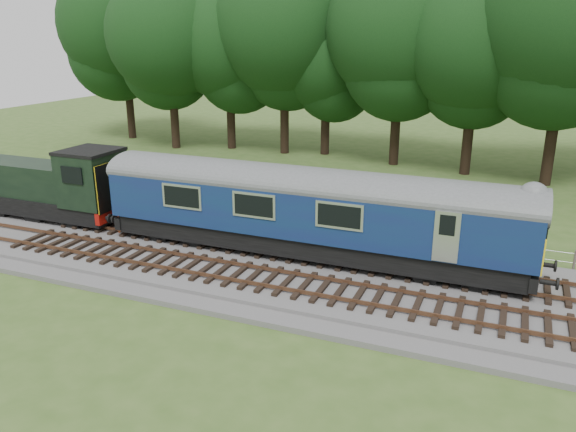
% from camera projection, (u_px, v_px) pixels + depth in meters
% --- Properties ---
extents(ground, '(120.00, 120.00, 0.00)m').
position_uv_depth(ground, '(405.00, 293.00, 21.23)').
color(ground, '#395720').
rests_on(ground, ground).
extents(ballast, '(70.00, 7.00, 0.35)m').
position_uv_depth(ballast, '(405.00, 289.00, 21.18)').
color(ballast, '#4C4C4F').
rests_on(ballast, ground).
extents(track_north, '(67.20, 2.40, 0.21)m').
position_uv_depth(track_north, '(413.00, 270.00, 22.34)').
color(track_north, black).
rests_on(track_north, ballast).
extents(track_south, '(67.20, 2.40, 0.21)m').
position_uv_depth(track_south, '(397.00, 301.00, 19.70)').
color(track_south, black).
rests_on(track_south, ballast).
extents(fence, '(64.00, 0.12, 1.00)m').
position_uv_depth(fence, '(425.00, 253.00, 25.19)').
color(fence, '#6B6054').
rests_on(fence, ground).
extents(tree_line, '(70.00, 8.00, 18.00)m').
position_uv_depth(tree_line, '(464.00, 170.00, 40.60)').
color(tree_line, black).
rests_on(tree_line, ground).
extents(dmu_railcar, '(18.05, 2.86, 3.88)m').
position_uv_depth(dmu_railcar, '(308.00, 205.00, 23.27)').
color(dmu_railcar, black).
rests_on(dmu_railcar, ground).
extents(shunter_loco, '(8.92, 2.60, 3.38)m').
position_uv_depth(shunter_loco, '(51.00, 186.00, 28.49)').
color(shunter_loco, black).
rests_on(shunter_loco, ground).
extents(worker, '(0.67, 0.45, 1.82)m').
position_uv_depth(worker, '(122.00, 214.00, 26.43)').
color(worker, '#FF4A0D').
rests_on(worker, ballast).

